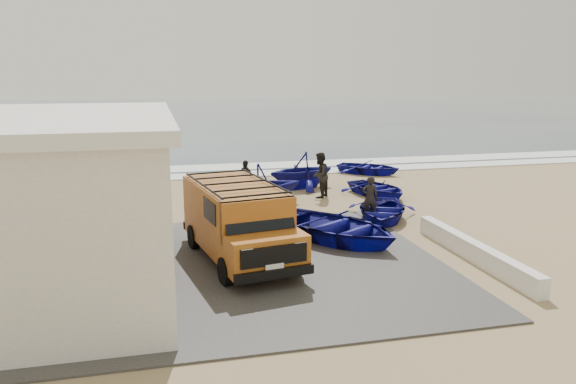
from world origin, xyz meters
TOP-DOWN VIEW (x-y plane):
  - ground at (0.00, 0.00)m, footprint 160.00×160.00m
  - slab at (-2.00, -2.00)m, footprint 12.00×10.00m
  - ocean at (0.00, 56.00)m, footprint 180.00×88.00m
  - surf_line at (0.00, 12.00)m, footprint 180.00×1.60m
  - surf_wash at (0.00, 14.50)m, footprint 180.00×2.20m
  - parapet at (5.00, -3.00)m, footprint 0.35×6.00m
  - van at (-1.53, -1.31)m, footprint 2.89×5.49m
  - boat_near_left at (1.73, -0.30)m, footprint 5.17×5.58m
  - boat_near_right at (4.19, 1.83)m, footprint 3.78×4.30m
  - boat_mid_left at (0.47, 5.12)m, footprint 3.75×3.42m
  - boat_mid_right at (5.60, 5.61)m, footprint 3.17×3.79m
  - boat_far_left at (2.83, 7.99)m, footprint 3.85×3.54m
  - boat_far_right at (7.23, 10.73)m, footprint 4.06×3.96m
  - fisherman_front at (3.77, 1.92)m, footprint 0.66×0.51m
  - fisherman_middle at (3.08, 5.93)m, footprint 1.18×1.20m
  - fisherman_back at (0.04, 7.03)m, footprint 0.96×0.85m

SIDE VIEW (x-z plane):
  - ground at x=0.00m, z-range 0.00..0.00m
  - ocean at x=0.00m, z-range 0.00..0.01m
  - surf_wash at x=0.00m, z-range 0.00..0.04m
  - slab at x=-2.00m, z-range 0.00..0.05m
  - surf_line at x=0.00m, z-range 0.00..0.06m
  - parapet at x=5.00m, z-range 0.00..0.55m
  - boat_mid_right at x=5.60m, z-range 0.00..0.67m
  - boat_far_right at x=7.23m, z-range 0.00..0.69m
  - boat_near_right at x=4.19m, z-range 0.00..0.74m
  - boat_near_left at x=1.73m, z-range 0.00..0.94m
  - fisherman_back at x=0.04m, z-range 0.00..1.55m
  - fisherman_front at x=3.77m, z-range 0.00..1.62m
  - boat_far_left at x=2.83m, z-range 0.00..1.69m
  - boat_mid_left at x=0.47m, z-range 0.00..1.70m
  - fisherman_middle at x=3.08m, z-range 0.00..1.95m
  - van at x=-1.53m, z-range 0.08..2.32m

